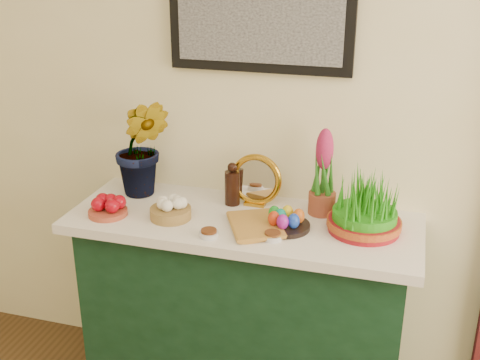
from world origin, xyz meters
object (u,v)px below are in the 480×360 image
at_px(hyacinth_green, 141,132).
at_px(mirror, 256,180).
at_px(book, 231,227).
at_px(sideboard, 243,315).
at_px(wheatgrass_sabzeh, 365,207).

height_order(hyacinth_green, mirror, hyacinth_green).
bearing_deg(book, sideboard, 57.87).
relative_size(sideboard, mirror, 5.91).
distance_m(book, wheatgrass_sabzeh, 0.51).
relative_size(book, wheatgrass_sabzeh, 0.88).
xyz_separation_m(hyacinth_green, wheatgrass_sabzeh, (0.95, -0.09, -0.18)).
relative_size(mirror, wheatgrass_sabzeh, 0.78).
height_order(sideboard, wheatgrass_sabzeh, wheatgrass_sabzeh).
height_order(sideboard, hyacinth_green, hyacinth_green).
relative_size(hyacinth_green, wheatgrass_sabzeh, 2.02).
bearing_deg(sideboard, mirror, 84.91).
bearing_deg(mirror, book, -95.31).
distance_m(sideboard, hyacinth_green, 0.89).
xyz_separation_m(sideboard, book, (-0.01, -0.13, 0.48)).
height_order(sideboard, book, book).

